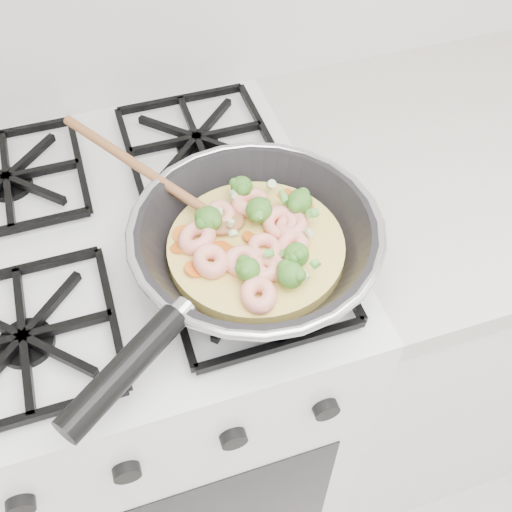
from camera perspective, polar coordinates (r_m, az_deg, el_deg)
name	(u,v)px	position (r m, az deg, el deg)	size (l,w,h in m)	color
stove	(160,378)	(1.27, -8.86, -11.15)	(0.60, 0.60, 0.92)	white
counter_right	(505,281)	(1.51, 22.09, -2.20)	(1.00, 0.60, 0.90)	white
skillet	(253,243)	(0.80, -0.24, 1.25)	(0.45, 0.48, 0.10)	black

